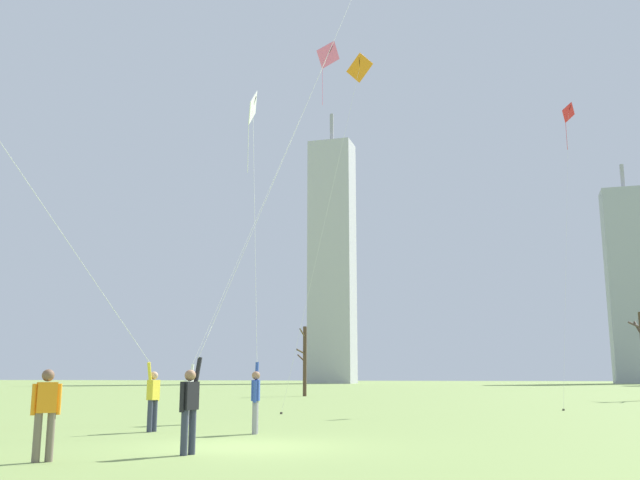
# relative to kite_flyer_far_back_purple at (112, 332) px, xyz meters

# --- Properties ---
(ground_plane) EXTENTS (400.00, 400.00, 0.00)m
(ground_plane) POSITION_rel_kite_flyer_far_back_purple_xyz_m (4.38, -1.61, -2.62)
(ground_plane) COLOR #7A934C
(kite_flyer_far_back_purple) EXTENTS (2.64, 7.62, 9.54)m
(kite_flyer_far_back_purple) POSITION_rel_kite_flyer_far_back_purple_xyz_m (0.00, 0.00, 0.00)
(kite_flyer_far_back_purple) COLOR #33384C
(kite_flyer_far_back_purple) RESTS_ON ground
(kite_flyer_midfield_right_pink) EXTENTS (2.09, 11.85, 18.03)m
(kite_flyer_midfield_right_pink) POSITION_rel_kite_flyer_far_back_purple_xyz_m (0.46, 7.06, 2.40)
(kite_flyer_midfield_right_pink) COLOR gray
(kite_flyer_midfield_right_pink) RESTS_ON ground
(kite_flyer_foreground_right_white) EXTENTS (1.76, 3.85, 11.02)m
(kite_flyer_foreground_right_white) POSITION_rel_kite_flyer_far_back_purple_xyz_m (3.13, 2.18, 0.13)
(kite_flyer_foreground_right_white) COLOR gray
(kite_flyer_foreground_right_white) RESTS_ON ground
(kite_flyer_foreground_left_teal) EXTENTS (2.55, 7.14, 13.97)m
(kite_flyer_foreground_left_teal) POSITION_rel_kite_flyer_far_back_purple_xyz_m (4.26, -2.47, 0.09)
(kite_flyer_foreground_left_teal) COLOR #33384C
(kite_flyer_foreground_left_teal) RESTS_ON ground
(bystander_strolling_midfield) EXTENTS (0.38, 0.39, 1.62)m
(bystander_strolling_midfield) POSITION_rel_kite_flyer_far_back_purple_xyz_m (2.02, -5.13, -1.72)
(bystander_strolling_midfield) COLOR #726656
(bystander_strolling_midfield) RESTS_ON ground
(distant_kite_drifting_right_orange) EXTENTS (3.97, 0.54, 15.09)m
(distant_kite_drifting_right_orange) POSITION_rel_kite_flyer_far_back_purple_xyz_m (3.96, 11.18, 10.98)
(distant_kite_drifting_right_orange) COLOR orange
(distant_kite_drifting_right_orange) RESTS_ON ground
(distant_kite_drifting_left_red) EXTENTS (1.85, 5.24, 15.99)m
(distant_kite_drifting_left_red) POSITION_rel_kite_flyer_far_back_purple_xyz_m (13.15, 21.40, 11.71)
(distant_kite_drifting_left_red) COLOR red
(distant_kite_drifting_left_red) RESTS_ON ground
(bare_tree_rightmost) EXTENTS (0.96, 2.21, 5.18)m
(bare_tree_rightmost) POSITION_rel_kite_flyer_far_back_purple_xyz_m (-5.66, 34.62, 0.08)
(bare_tree_rightmost) COLOR #4C3828
(bare_tree_rightmost) RESTS_ON ground
(skyline_slender_spire) EXTENTS (8.76, 6.24, 56.08)m
(skyline_slender_spire) POSITION_rel_kite_flyer_far_back_purple_xyz_m (-26.51, 119.23, 22.15)
(skyline_slender_spire) COLOR #B2B2B7
(skyline_slender_spire) RESTS_ON ground
(skyline_squat_block) EXTENTS (9.02, 6.32, 43.94)m
(skyline_squat_block) POSITION_rel_kite_flyer_far_back_purple_xyz_m (31.24, 132.77, 16.67)
(skyline_squat_block) COLOR #9EA3AD
(skyline_squat_block) RESTS_ON ground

